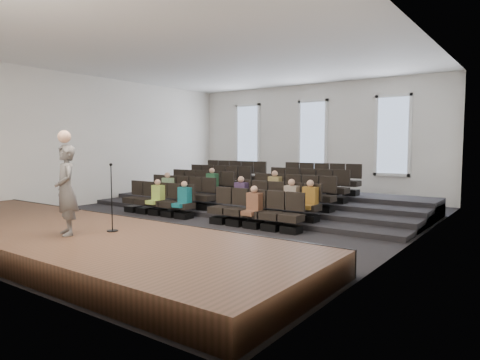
% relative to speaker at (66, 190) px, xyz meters
% --- Properties ---
extents(ground, '(14.00, 14.00, 0.00)m').
position_rel_speaker_xyz_m(ground, '(-0.67, 5.51, -1.41)').
color(ground, black).
rests_on(ground, ground).
extents(ceiling, '(12.00, 14.00, 0.02)m').
position_rel_speaker_xyz_m(ceiling, '(-0.67, 5.51, 3.60)').
color(ceiling, white).
rests_on(ceiling, ground).
extents(wall_back, '(12.00, 0.04, 5.00)m').
position_rel_speaker_xyz_m(wall_back, '(-0.67, 12.53, 1.09)').
color(wall_back, white).
rests_on(wall_back, ground).
extents(wall_left, '(0.04, 14.00, 5.00)m').
position_rel_speaker_xyz_m(wall_left, '(-6.69, 5.51, 1.09)').
color(wall_left, white).
rests_on(wall_left, ground).
extents(wall_right, '(0.04, 14.00, 5.00)m').
position_rel_speaker_xyz_m(wall_right, '(5.35, 5.51, 1.09)').
color(wall_right, white).
rests_on(wall_right, ground).
extents(stage, '(11.80, 3.60, 0.50)m').
position_rel_speaker_xyz_m(stage, '(-0.67, 0.41, -1.16)').
color(stage, '#4E3021').
rests_on(stage, ground).
extents(stage_lip, '(11.80, 0.06, 0.52)m').
position_rel_speaker_xyz_m(stage_lip, '(-0.67, 2.18, -1.16)').
color(stage_lip, black).
rests_on(stage_lip, ground).
extents(risers, '(11.80, 4.80, 0.60)m').
position_rel_speaker_xyz_m(risers, '(-0.67, 8.68, -1.22)').
color(risers, black).
rests_on(risers, ground).
extents(seating_rows, '(6.80, 4.70, 1.67)m').
position_rel_speaker_xyz_m(seating_rows, '(-0.67, 7.05, -0.73)').
color(seating_rows, black).
rests_on(seating_rows, ground).
extents(windows, '(8.44, 0.10, 3.24)m').
position_rel_speaker_xyz_m(windows, '(-0.67, 12.46, 1.29)').
color(windows, white).
rests_on(windows, wall_back).
extents(audience, '(6.05, 2.64, 1.10)m').
position_rel_speaker_xyz_m(audience, '(-0.33, 5.84, -0.60)').
color(audience, '#B2D756').
rests_on(audience, seating_rows).
extents(speaker, '(0.78, 0.65, 1.83)m').
position_rel_speaker_xyz_m(speaker, '(0.00, 0.00, 0.00)').
color(speaker, '#585653').
rests_on(speaker, stage).
extents(mic_stand, '(0.24, 0.24, 1.44)m').
position_rel_speaker_xyz_m(mic_stand, '(0.44, 0.77, -0.48)').
color(mic_stand, black).
rests_on(mic_stand, stage).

